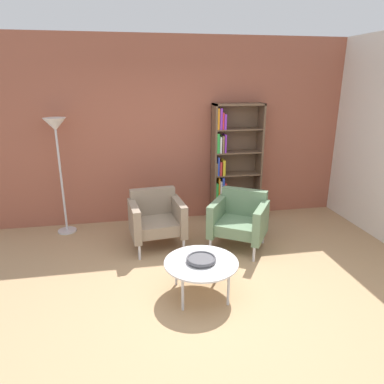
# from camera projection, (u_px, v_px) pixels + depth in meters

# --- Properties ---
(ground_plane) EXTENTS (8.32, 8.32, 0.00)m
(ground_plane) POSITION_uv_depth(u_px,v_px,m) (208.00, 299.00, 3.82)
(ground_plane) COLOR tan
(brick_back_panel) EXTENTS (6.40, 0.12, 2.90)m
(brick_back_panel) POSITION_uv_depth(u_px,v_px,m) (175.00, 132.00, 5.68)
(brick_back_panel) COLOR #9E5642
(brick_back_panel) RESTS_ON ground_plane
(bookshelf_tall) EXTENTS (0.80, 0.30, 1.90)m
(bookshelf_tall) POSITION_uv_depth(u_px,v_px,m) (231.00, 163.00, 5.79)
(bookshelf_tall) COLOR brown
(bookshelf_tall) RESTS_ON ground_plane
(coffee_table_low) EXTENTS (0.80, 0.80, 0.40)m
(coffee_table_low) POSITION_uv_depth(u_px,v_px,m) (201.00, 264.00, 3.80)
(coffee_table_low) COLOR silver
(coffee_table_low) RESTS_ON ground_plane
(decorative_bowl) EXTENTS (0.32, 0.32, 0.05)m
(decorative_bowl) POSITION_uv_depth(u_px,v_px,m) (201.00, 259.00, 3.78)
(decorative_bowl) COLOR #4C4C51
(decorative_bowl) RESTS_ON coffee_table_low
(armchair_by_bookshelf) EXTENTS (0.78, 0.73, 0.78)m
(armchair_by_bookshelf) POSITION_uv_depth(u_px,v_px,m) (156.00, 218.00, 4.94)
(armchair_by_bookshelf) COLOR gray
(armchair_by_bookshelf) RESTS_ON ground_plane
(armchair_corner_red) EXTENTS (0.94, 0.92, 0.78)m
(armchair_corner_red) POSITION_uv_depth(u_px,v_px,m) (240.00, 219.00, 4.91)
(armchair_corner_red) COLOR slate
(armchair_corner_red) RESTS_ON ground_plane
(floor_lamp_torchiere) EXTENTS (0.32, 0.32, 1.74)m
(floor_lamp_torchiere) POSITION_uv_depth(u_px,v_px,m) (57.00, 138.00, 5.07)
(floor_lamp_torchiere) COLOR silver
(floor_lamp_torchiere) RESTS_ON ground_plane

